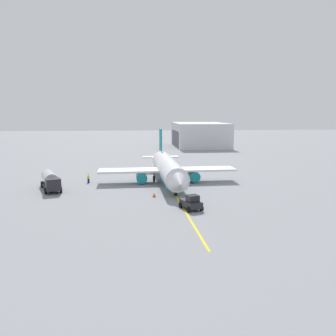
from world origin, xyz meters
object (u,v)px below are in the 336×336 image
fuel_tanker (50,180)px  safety_cone_nose (154,195)px  airplane (168,169)px  refueling_worker (88,179)px  pushback_tug (191,203)px

fuel_tanker → safety_cone_nose: bearing=68.9°
airplane → safety_cone_nose: 12.39m
airplane → refueling_worker: (-1.20, -15.68, -2.00)m
refueling_worker → safety_cone_nose: 17.94m
fuel_tanker → refueling_worker: size_ratio=5.69×
airplane → pushback_tug: bearing=5.1°
airplane → safety_cone_nose: (11.70, -3.23, -2.47)m
safety_cone_nose → refueling_worker: bearing=-136.0°
fuel_tanker → refueling_worker: fuel_tanker is taller
pushback_tug → refueling_worker: bearing=-139.9°
airplane → pushback_tug: size_ratio=8.25×
fuel_tanker → safety_cone_nose: fuel_tanker is taller
pushback_tug → refueling_worker: 27.07m
safety_cone_nose → pushback_tug: bearing=32.6°
fuel_tanker → pushback_tug: bearing=57.5°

